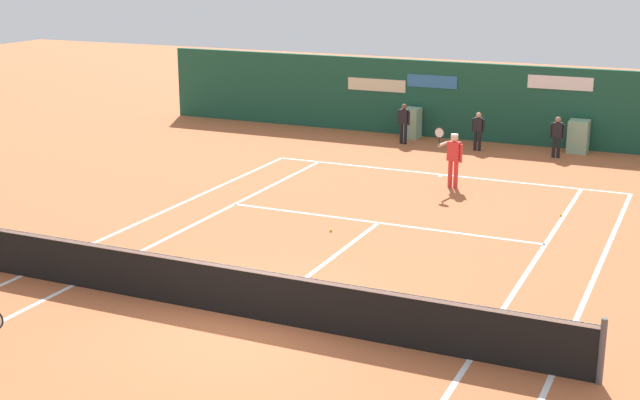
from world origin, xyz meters
The scene contains 9 objects.
ground_plane centered at (0.00, 0.58, 0.00)m, with size 80.00×80.00×0.01m.
tennis_net centered at (0.00, 0.00, 0.51)m, with size 12.10×0.10×1.07m.
sponsor_back_wall centered at (0.02, 16.97, 1.30)m, with size 25.00×1.02×2.68m.
player_on_baseline centered at (0.68, 10.37, 0.92)m, with size 0.70×0.64×1.77m.
ball_kid_left_post centered at (-2.49, 15.37, 0.79)m, with size 0.45×0.23×1.38m.
ball_kid_centre_post centered at (0.08, 15.37, 0.74)m, with size 0.43×0.18×1.28m.
ball_kid_right_post centered at (2.64, 15.37, 0.76)m, with size 0.44×0.18×1.32m.
tennis_ball_near_service_line centered at (3.94, 8.80, 0.03)m, with size 0.07×0.07×0.07m, color #CCE033.
tennis_ball_mid_court centered at (-0.77, 5.28, 0.03)m, with size 0.07×0.07×0.07m, color #CCE033.
Camera 1 is at (7.17, -12.85, 6.32)m, focal length 49.68 mm.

